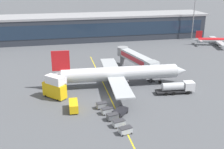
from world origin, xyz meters
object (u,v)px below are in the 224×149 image
object	(u,v)px
baggage_cart_1	(119,123)
commuter_jet_near	(220,40)
catering_lift	(55,87)
baggage_cart_4	(102,105)
fuel_tanker	(178,87)
baggage_cart_3	(107,111)
baggage_cart_2	(113,117)
main_airliner	(119,74)
pushback_tug	(120,111)
crew_van	(74,106)
baggage_cart_0	(126,130)

from	to	relation	value
baggage_cart_1	commuter_jet_near	distance (m)	88.75
catering_lift	baggage_cart_4	bearing A→B (deg)	-37.46
fuel_tanker	baggage_cart_3	distance (m)	22.93
baggage_cart_4	baggage_cart_2	bearing A→B (deg)	-77.10
main_airliner	baggage_cart_2	bearing A→B (deg)	-107.05
main_airliner	commuter_jet_near	bearing A→B (deg)	34.08
main_airliner	fuel_tanker	xyz separation A→B (m)	(14.85, -8.68, -2.16)
pushback_tug	fuel_tanker	bearing A→B (deg)	25.48
baggage_cart_2	commuter_jet_near	bearing A→B (deg)	42.56
baggage_cart_1	fuel_tanker	bearing A→B (deg)	34.79
fuel_tanker	baggage_cart_2	bearing A→B (deg)	-152.47
crew_van	baggage_cart_2	world-z (taller)	crew_van
crew_van	baggage_cart_4	bearing A→B (deg)	-0.10
baggage_cart_0	fuel_tanker	bearing A→B (deg)	41.38
baggage_cart_4	commuter_jet_near	size ratio (longest dim) A/B	0.12
catering_lift	commuter_jet_near	distance (m)	88.61
baggage_cart_1	baggage_cart_3	size ratio (longest dim) A/B	1.00
fuel_tanker	crew_van	distance (m)	29.62
fuel_tanker	commuter_jet_near	world-z (taller)	commuter_jet_near
pushback_tug	baggage_cart_1	distance (m)	5.42
baggage_cart_2	baggage_cart_4	size ratio (longest dim) A/B	1.00
baggage_cart_0	baggage_cart_1	distance (m)	3.20
main_airliner	crew_van	world-z (taller)	main_airliner
pushback_tug	baggage_cart_4	xyz separation A→B (m)	(-3.76, 4.19, -0.07)
pushback_tug	baggage_cart_2	bearing A→B (deg)	-138.75
pushback_tug	commuter_jet_near	distance (m)	84.02
main_airliner	baggage_cart_4	bearing A→B (deg)	-119.15
baggage_cart_4	commuter_jet_near	xyz separation A→B (m)	(65.60, 52.68, 1.59)
baggage_cart_0	baggage_cart_1	xyz separation A→B (m)	(-0.71, 3.12, 0.00)
main_airliner	baggage_cart_0	world-z (taller)	main_airliner
baggage_cart_0	baggage_cart_4	world-z (taller)	same
catering_lift	baggage_cart_2	world-z (taller)	catering_lift
main_airliner	catering_lift	distance (m)	19.32
commuter_jet_near	baggage_cart_0	bearing A→B (deg)	-133.92
baggage_cart_3	pushback_tug	bearing A→B (deg)	-19.36
baggage_cart_0	baggage_cart_3	bearing A→B (deg)	102.90
fuel_tanker	pushback_tug	bearing A→B (deg)	-154.52
fuel_tanker	baggage_cart_4	world-z (taller)	fuel_tanker
baggage_cart_1	pushback_tug	bearing A→B (deg)	72.59
catering_lift	baggage_cart_1	world-z (taller)	catering_lift
main_airliner	baggage_cart_2	size ratio (longest dim) A/B	14.39
main_airliner	fuel_tanker	distance (m)	17.34
catering_lift	baggage_cart_1	distance (m)	22.60
baggage_cart_4	commuter_jet_near	distance (m)	84.14
pushback_tug	baggage_cart_4	world-z (taller)	baggage_cart_4
fuel_tanker	crew_van	xyz separation A→B (m)	(-29.26, -4.62, -0.43)
baggage_cart_2	baggage_cart_4	xyz separation A→B (m)	(-1.43, 6.24, 0.00)
main_airliner	baggage_cart_0	distance (m)	26.38
baggage_cart_2	baggage_cart_4	world-z (taller)	same
baggage_cart_1	catering_lift	bearing A→B (deg)	126.73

